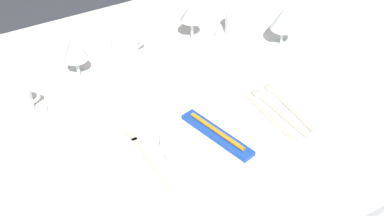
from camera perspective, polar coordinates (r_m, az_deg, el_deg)
dining_table at (r=1.41m, az=-1.49°, el=-1.07°), size 1.80×1.11×0.74m
dinner_plate at (r=1.21m, az=2.82°, el=-3.54°), size 0.27×0.27×0.02m
toothbrush_package at (r=1.20m, az=2.85°, el=-2.96°), size 0.08×0.21×0.02m
fork_outer at (r=1.18m, az=-5.11°, el=-5.53°), size 0.02×0.23×0.00m
dinner_knife at (r=1.30m, az=8.82°, el=-1.03°), size 0.02×0.21×0.00m
spoon_soup at (r=1.33m, az=9.04°, el=0.16°), size 0.03×0.22×0.01m
spoon_dessert at (r=1.35m, az=10.21°, el=0.78°), size 0.03×0.22×0.01m
saucer_left at (r=1.51m, az=-7.49°, el=5.72°), size 0.12×0.12×0.01m
coffee_cup_left at (r=1.49m, az=-7.56°, el=7.00°), size 0.10×0.08×0.07m
saucer_right at (r=1.36m, az=-18.92°, el=-0.54°), size 0.14×0.14×0.01m
coffee_cup_right at (r=1.34m, az=-19.17°, el=0.65°), size 0.10×0.08×0.06m
saucer_far at (r=1.61m, az=5.10°, el=8.36°), size 0.14×0.14×0.01m
coffee_cup_far at (r=1.59m, az=5.24°, el=9.61°), size 0.10×0.08×0.07m
wine_glass_centre at (r=1.53m, az=10.36°, el=9.86°), size 0.08×0.08×0.13m
wine_glass_left at (r=1.40m, az=-13.11°, el=6.51°), size 0.07×0.07×0.14m
wine_glass_right at (r=1.54m, az=0.01°, el=10.67°), size 0.07×0.07×0.13m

